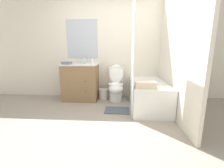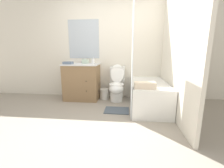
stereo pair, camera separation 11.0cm
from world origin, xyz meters
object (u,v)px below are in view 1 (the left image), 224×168
(bathtub, at_px, (148,94))
(toilet, at_px, (116,85))
(hand_towel_folded, at_px, (67,63))
(vanity_cabinet, at_px, (81,81))
(sink_faucet, at_px, (82,62))
(soap_dispenser, at_px, (92,61))
(bath_mat, at_px, (117,110))
(tissue_box, at_px, (84,61))
(wastebasket, at_px, (103,94))
(bath_towel_folded, at_px, (145,85))

(bathtub, bearing_deg, toilet, 152.02)
(bathtub, height_order, hand_towel_folded, hand_towel_folded)
(vanity_cabinet, bearing_deg, sink_faucet, 90.00)
(vanity_cabinet, height_order, soap_dispenser, soap_dispenser)
(bath_mat, bearing_deg, soap_dispenser, 132.44)
(toilet, bearing_deg, bathtub, -27.98)
(bathtub, distance_m, hand_towel_folded, 1.94)
(toilet, xyz_separation_m, soap_dispenser, (-0.56, 0.02, 0.57))
(sink_faucet, height_order, toilet, sink_faucet)
(soap_dispenser, xyz_separation_m, hand_towel_folded, (-0.56, -0.12, -0.04))
(toilet, relative_size, hand_towel_folded, 4.05)
(sink_faucet, bearing_deg, soap_dispenser, -38.70)
(sink_faucet, distance_m, toilet, 1.04)
(bathtub, bearing_deg, sink_faucet, 158.03)
(vanity_cabinet, distance_m, hand_towel_folded, 0.55)
(bathtub, xyz_separation_m, tissue_box, (-1.49, 0.55, 0.65))
(wastebasket, distance_m, tissue_box, 0.93)
(sink_faucet, height_order, tissue_box, same)
(bathtub, height_order, bath_mat, bathtub)
(tissue_box, distance_m, bath_towel_folded, 1.77)
(vanity_cabinet, height_order, hand_towel_folded, hand_towel_folded)
(sink_faucet, bearing_deg, toilet, -16.68)
(toilet, distance_m, soap_dispenser, 0.80)
(wastebasket, height_order, bath_towel_folded, bath_towel_folded)
(sink_faucet, bearing_deg, tissue_box, -49.75)
(vanity_cabinet, bearing_deg, hand_towel_folded, -150.59)
(hand_towel_folded, bearing_deg, wastebasket, 13.69)
(vanity_cabinet, relative_size, bath_towel_folded, 2.45)
(vanity_cabinet, distance_m, bathtub, 1.62)
(toilet, distance_m, hand_towel_folded, 1.25)
(wastebasket, relative_size, soap_dispenser, 1.73)
(wastebasket, bearing_deg, hand_towel_folded, -166.31)
(bathtub, xyz_separation_m, bath_towel_folded, (-0.15, -0.55, 0.32))
(sink_faucet, relative_size, soap_dispenser, 0.96)
(vanity_cabinet, bearing_deg, bath_mat, -37.50)
(sink_faucet, height_order, bath_towel_folded, sink_faucet)
(toilet, relative_size, tissue_box, 5.84)
(toilet, relative_size, wastebasket, 3.34)
(bath_mat, bearing_deg, toilet, 94.40)
(vanity_cabinet, xyz_separation_m, bath_towel_folded, (1.40, -0.96, 0.14))
(hand_towel_folded, bearing_deg, sink_faucet, 53.32)
(bath_mat, bearing_deg, vanity_cabinet, 142.50)
(wastebasket, distance_m, soap_dispenser, 0.85)
(vanity_cabinet, height_order, sink_faucet, sink_faucet)
(tissue_box, bearing_deg, hand_towel_folded, -139.24)
(bath_towel_folded, bearing_deg, sink_faucet, 140.11)
(toilet, height_order, bathtub, toilet)
(bath_towel_folded, bearing_deg, vanity_cabinet, 145.52)
(wastebasket, xyz_separation_m, bath_mat, (0.37, -0.74, -0.12))
(tissue_box, xyz_separation_m, bath_mat, (0.84, -0.83, -0.92))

